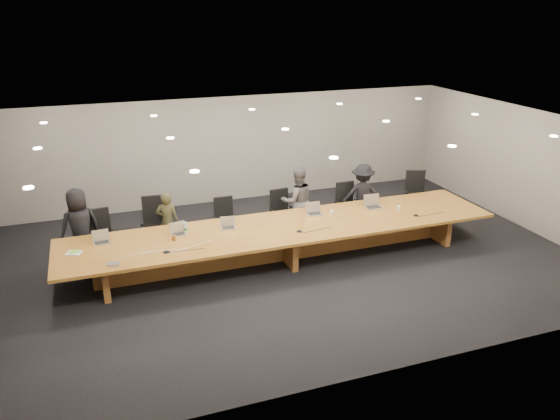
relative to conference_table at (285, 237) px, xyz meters
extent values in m
plane|color=black|center=(0.00, 0.00, -0.52)|extent=(12.00, 12.00, 0.00)
cube|color=#B4B0A4|center=(0.00, 4.00, 0.88)|extent=(12.00, 0.02, 2.80)
cube|color=#945F20|center=(0.00, 0.00, 0.20)|extent=(9.00, 1.80, 0.06)
cube|color=brown|center=(0.00, 0.00, -0.18)|extent=(7.65, 0.15, 0.69)
cube|color=brown|center=(-3.60, 0.00, -0.18)|extent=(0.12, 1.26, 0.69)
cube|color=brown|center=(0.00, 0.00, -0.18)|extent=(0.12, 1.26, 0.69)
cube|color=brown|center=(3.60, 0.00, -0.18)|extent=(0.12, 1.26, 0.69)
imported|color=black|center=(-3.96, 1.25, 0.28)|extent=(0.89, 0.70, 1.61)
imported|color=#32311B|center=(-2.21, 1.22, 0.15)|extent=(0.58, 0.48, 1.34)
imported|color=#4E4E50|center=(0.75, 1.21, 0.28)|extent=(0.82, 0.66, 1.60)
imported|color=black|center=(2.40, 1.20, 0.24)|extent=(1.11, 0.85, 1.51)
cylinder|color=#AEBEBB|center=(-1.99, 0.26, 0.35)|extent=(0.10, 0.10, 0.25)
cylinder|color=brown|center=(-2.26, 0.06, 0.28)|extent=(0.08, 0.08, 0.10)
cone|color=silver|center=(1.18, 0.27, 0.28)|extent=(0.08, 0.08, 0.10)
cone|color=silver|center=(2.70, 0.05, 0.28)|extent=(0.09, 0.09, 0.09)
cube|color=silver|center=(-4.08, 0.09, 0.24)|extent=(0.32, 0.29, 0.02)
cube|color=#6BD037|center=(-4.08, 0.11, 0.26)|extent=(0.17, 0.13, 0.02)
cube|color=#B2B3B7|center=(-3.44, -0.64, 0.24)|extent=(0.23, 0.19, 0.03)
cone|color=black|center=(-2.48, -0.44, 0.25)|extent=(0.15, 0.15, 0.03)
cone|color=black|center=(0.18, -0.36, 0.25)|extent=(0.17, 0.17, 0.03)
cone|color=black|center=(2.86, -0.39, 0.25)|extent=(0.14, 0.14, 0.03)
camera|label=1|loc=(-3.58, -9.70, 4.51)|focal=35.00mm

